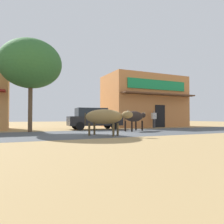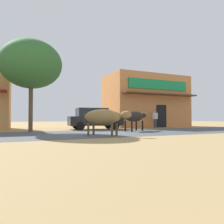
{
  "view_description": "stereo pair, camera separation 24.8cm",
  "coord_description": "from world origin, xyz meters",
  "px_view_note": "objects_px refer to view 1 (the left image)",
  "views": [
    {
      "loc": [
        -4.57,
        -11.5,
        0.9
      ],
      "look_at": [
        1.26,
        1.03,
        1.27
      ],
      "focal_mm": 33.98,
      "sensor_mm": 36.0,
      "label": 1
    },
    {
      "loc": [
        -4.34,
        -11.6,
        0.9
      ],
      "look_at": [
        1.26,
        1.03,
        1.27
      ],
      "focal_mm": 33.98,
      "sensor_mm": 36.0,
      "label": 2
    }
  ],
  "objects_px": {
    "cow_near_brown": "(104,117)",
    "cow_far_dark": "(134,117)",
    "parked_hatchback_car": "(94,118)",
    "pedestrian_by_shop": "(154,118)",
    "roadside_tree": "(31,64)"
  },
  "relations": [
    {
      "from": "parked_hatchback_car",
      "to": "pedestrian_by_shop",
      "type": "xyz_separation_m",
      "value": [
        5.74,
        0.1,
        0.06
      ]
    },
    {
      "from": "parked_hatchback_car",
      "to": "roadside_tree",
      "type": "bearing_deg",
      "value": -167.16
    },
    {
      "from": "parked_hatchback_car",
      "to": "cow_far_dark",
      "type": "height_order",
      "value": "parked_hatchback_car"
    },
    {
      "from": "cow_far_dark",
      "to": "pedestrian_by_shop",
      "type": "height_order",
      "value": "pedestrian_by_shop"
    },
    {
      "from": "cow_near_brown",
      "to": "cow_far_dark",
      "type": "bearing_deg",
      "value": 37.93
    },
    {
      "from": "cow_near_brown",
      "to": "cow_far_dark",
      "type": "height_order",
      "value": "cow_far_dark"
    },
    {
      "from": "cow_near_brown",
      "to": "cow_far_dark",
      "type": "xyz_separation_m",
      "value": [
        3.29,
        2.56,
        0.04
      ]
    },
    {
      "from": "parked_hatchback_car",
      "to": "pedestrian_by_shop",
      "type": "height_order",
      "value": "parked_hatchback_car"
    },
    {
      "from": "cow_far_dark",
      "to": "parked_hatchback_car",
      "type": "bearing_deg",
      "value": 120.34
    },
    {
      "from": "pedestrian_by_shop",
      "to": "cow_far_dark",
      "type": "bearing_deg",
      "value": -141.03
    },
    {
      "from": "roadside_tree",
      "to": "pedestrian_by_shop",
      "type": "height_order",
      "value": "roadside_tree"
    },
    {
      "from": "pedestrian_by_shop",
      "to": "roadside_tree",
      "type": "bearing_deg",
      "value": -173.63
    },
    {
      "from": "roadside_tree",
      "to": "parked_hatchback_car",
      "type": "relative_size",
      "value": 1.4
    },
    {
      "from": "parked_hatchback_car",
      "to": "cow_near_brown",
      "type": "relative_size",
      "value": 1.83
    },
    {
      "from": "roadside_tree",
      "to": "parked_hatchback_car",
      "type": "distance_m",
      "value": 5.94
    }
  ]
}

